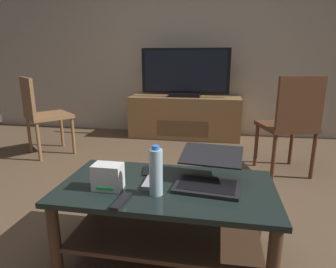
{
  "coord_description": "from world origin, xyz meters",
  "views": [
    {
      "loc": [
        0.4,
        -1.73,
        1.09
      ],
      "look_at": [
        0.05,
        0.18,
        0.58
      ],
      "focal_mm": 30.95,
      "sensor_mm": 36.0,
      "label": 1
    }
  ],
  "objects_px": {
    "laptop": "(209,173)",
    "water_bottle_near": "(156,172)",
    "router_box": "(108,177)",
    "media_cabinet": "(185,117)",
    "cell_phone": "(150,171)",
    "television": "(185,74)",
    "side_chair": "(41,112)",
    "dining_chair": "(291,121)",
    "soundbar_remote": "(121,202)",
    "tv_remote": "(149,182)",
    "coffee_table": "(167,207)"
  },
  "relations": [
    {
      "from": "coffee_table",
      "to": "dining_chair",
      "type": "height_order",
      "value": "dining_chair"
    },
    {
      "from": "tv_remote",
      "to": "dining_chair",
      "type": "bearing_deg",
      "value": 52.49
    },
    {
      "from": "cell_phone",
      "to": "tv_remote",
      "type": "bearing_deg",
      "value": -89.58
    },
    {
      "from": "router_box",
      "to": "media_cabinet",
      "type": "bearing_deg",
      "value": 88.25
    },
    {
      "from": "media_cabinet",
      "to": "router_box",
      "type": "height_order",
      "value": "media_cabinet"
    },
    {
      "from": "dining_chair",
      "to": "side_chair",
      "type": "height_order",
      "value": "dining_chair"
    },
    {
      "from": "television",
      "to": "soundbar_remote",
      "type": "height_order",
      "value": "television"
    },
    {
      "from": "dining_chair",
      "to": "cell_phone",
      "type": "distance_m",
      "value": 1.57
    },
    {
      "from": "water_bottle_near",
      "to": "tv_remote",
      "type": "bearing_deg",
      "value": 121.57
    },
    {
      "from": "water_bottle_near",
      "to": "router_box",
      "type": "bearing_deg",
      "value": 176.58
    },
    {
      "from": "cell_phone",
      "to": "dining_chair",
      "type": "bearing_deg",
      "value": 37.3
    },
    {
      "from": "router_box",
      "to": "tv_remote",
      "type": "xyz_separation_m",
      "value": [
        0.19,
        0.09,
        -0.06
      ]
    },
    {
      "from": "side_chair",
      "to": "coffee_table",
      "type": "bearing_deg",
      "value": -41.07
    },
    {
      "from": "water_bottle_near",
      "to": "cell_phone",
      "type": "bearing_deg",
      "value": 109.73
    },
    {
      "from": "tv_remote",
      "to": "media_cabinet",
      "type": "bearing_deg",
      "value": 92.07
    },
    {
      "from": "cell_phone",
      "to": "television",
      "type": "bearing_deg",
      "value": 81.04
    },
    {
      "from": "laptop",
      "to": "router_box",
      "type": "relative_size",
      "value": 2.76
    },
    {
      "from": "side_chair",
      "to": "tv_remote",
      "type": "distance_m",
      "value": 2.19
    },
    {
      "from": "dining_chair",
      "to": "laptop",
      "type": "height_order",
      "value": "dining_chair"
    },
    {
      "from": "dining_chair",
      "to": "router_box",
      "type": "relative_size",
      "value": 6.3
    },
    {
      "from": "side_chair",
      "to": "laptop",
      "type": "xyz_separation_m",
      "value": [
        1.93,
        -1.42,
        -0.02
      ]
    },
    {
      "from": "television",
      "to": "soundbar_remote",
      "type": "xyz_separation_m",
      "value": [
        0.04,
        -2.74,
        -0.44
      ]
    },
    {
      "from": "water_bottle_near",
      "to": "soundbar_remote",
      "type": "distance_m",
      "value": 0.22
    },
    {
      "from": "laptop",
      "to": "water_bottle_near",
      "type": "relative_size",
      "value": 1.61
    },
    {
      "from": "router_box",
      "to": "water_bottle_near",
      "type": "height_order",
      "value": "water_bottle_near"
    },
    {
      "from": "television",
      "to": "router_box",
      "type": "bearing_deg",
      "value": -91.77
    },
    {
      "from": "laptop",
      "to": "cell_phone",
      "type": "relative_size",
      "value": 2.93
    },
    {
      "from": "media_cabinet",
      "to": "soundbar_remote",
      "type": "bearing_deg",
      "value": -89.24
    },
    {
      "from": "media_cabinet",
      "to": "water_bottle_near",
      "type": "distance_m",
      "value": 2.66
    },
    {
      "from": "laptop",
      "to": "water_bottle_near",
      "type": "bearing_deg",
      "value": -145.21
    },
    {
      "from": "router_box",
      "to": "cell_phone",
      "type": "relative_size",
      "value": 1.06
    },
    {
      "from": "side_chair",
      "to": "laptop",
      "type": "distance_m",
      "value": 2.39
    },
    {
      "from": "tv_remote",
      "to": "soundbar_remote",
      "type": "bearing_deg",
      "value": -108.58
    },
    {
      "from": "router_box",
      "to": "water_bottle_near",
      "type": "bearing_deg",
      "value": -3.42
    },
    {
      "from": "dining_chair",
      "to": "cell_phone",
      "type": "xyz_separation_m",
      "value": [
        -1.04,
        -1.16,
        -0.1
      ]
    },
    {
      "from": "dining_chair",
      "to": "cell_phone",
      "type": "height_order",
      "value": "dining_chair"
    },
    {
      "from": "television",
      "to": "laptop",
      "type": "height_order",
      "value": "television"
    },
    {
      "from": "dining_chair",
      "to": "tv_remote",
      "type": "xyz_separation_m",
      "value": [
        -1.01,
        -1.34,
        -0.09
      ]
    },
    {
      "from": "side_chair",
      "to": "router_box",
      "type": "xyz_separation_m",
      "value": [
        1.41,
        -1.58,
        -0.01
      ]
    },
    {
      "from": "laptop",
      "to": "side_chair",
      "type": "bearing_deg",
      "value": 143.57
    },
    {
      "from": "dining_chair",
      "to": "side_chair",
      "type": "distance_m",
      "value": 2.62
    },
    {
      "from": "cell_phone",
      "to": "soundbar_remote",
      "type": "relative_size",
      "value": 0.88
    },
    {
      "from": "side_chair",
      "to": "cell_phone",
      "type": "bearing_deg",
      "value": -39.99
    },
    {
      "from": "television",
      "to": "router_box",
      "type": "relative_size",
      "value": 7.92
    },
    {
      "from": "dining_chair",
      "to": "water_bottle_near",
      "type": "bearing_deg",
      "value": -123.16
    },
    {
      "from": "dining_chair",
      "to": "router_box",
      "type": "xyz_separation_m",
      "value": [
        -1.2,
        -1.43,
        -0.03
      ]
    },
    {
      "from": "media_cabinet",
      "to": "tv_remote",
      "type": "bearing_deg",
      "value": -87.47
    },
    {
      "from": "media_cabinet",
      "to": "dining_chair",
      "type": "bearing_deg",
      "value": -46.91
    },
    {
      "from": "television",
      "to": "side_chair",
      "type": "bearing_deg",
      "value": -145.63
    },
    {
      "from": "side_chair",
      "to": "router_box",
      "type": "distance_m",
      "value": 2.12
    }
  ]
}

